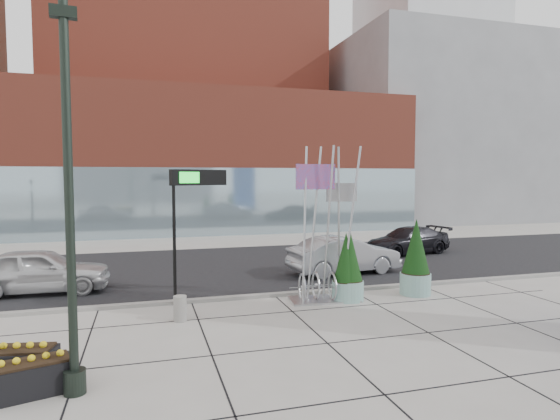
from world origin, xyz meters
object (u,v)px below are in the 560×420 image
object	(u,v)px
lamp_post	(70,235)
concrete_bollard	(180,309)
public_art_sculpture	(325,260)
car_silver_mid	(344,255)
overhead_street_sign	(197,189)
car_white_west	(40,271)

from	to	relation	value
lamp_post	concrete_bollard	distance (m)	5.59
public_art_sculpture	car_silver_mid	bearing A→B (deg)	63.11
overhead_street_sign	car_silver_mid	size ratio (longest dim) A/B	0.91
overhead_street_sign	car_white_west	xyz separation A→B (m)	(-5.49, 3.09, -3.08)
lamp_post	car_silver_mid	size ratio (longest dim) A/B	1.55
concrete_bollard	overhead_street_sign	size ratio (longest dim) A/B	0.17
public_art_sculpture	car_silver_mid	size ratio (longest dim) A/B	1.07
public_art_sculpture	car_silver_mid	xyz separation A→B (m)	(2.52, 3.98, -0.59)
car_white_west	car_silver_mid	xyz separation A→B (m)	(12.29, 0.08, -0.01)
lamp_post	overhead_street_sign	bearing A→B (deg)	62.63
lamp_post	car_white_west	xyz separation A→B (m)	(-2.38, 9.11, -2.35)
concrete_bollard	car_white_west	world-z (taller)	car_white_west
public_art_sculpture	concrete_bollard	world-z (taller)	public_art_sculpture
overhead_street_sign	car_silver_mid	world-z (taller)	overhead_street_sign
public_art_sculpture	concrete_bollard	distance (m)	5.23
lamp_post	car_silver_mid	distance (m)	13.72
overhead_street_sign	public_art_sculpture	bearing A→B (deg)	-34.96
lamp_post	car_silver_mid	bearing A→B (deg)	42.83
concrete_bollard	overhead_street_sign	distance (m)	4.04
concrete_bollard	car_silver_mid	xyz separation A→B (m)	(7.55, 4.97, 0.45)
concrete_bollard	car_white_west	xyz separation A→B (m)	(-4.74, 4.89, 0.46)
lamp_post	car_silver_mid	world-z (taller)	lamp_post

